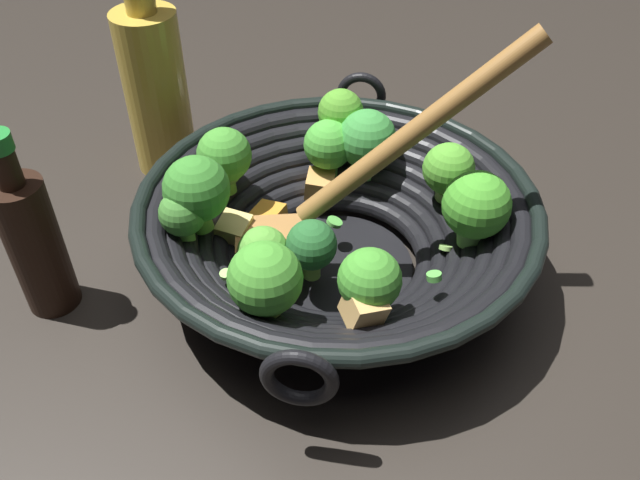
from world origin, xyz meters
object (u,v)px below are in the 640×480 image
Objects in this scene: wok at (335,221)px; garlic_bulb at (309,121)px; cooking_oil_bottle at (155,87)px; soy_sauce_bottle at (34,241)px.

garlic_bulb is at bearing 2.59° from wok.
cooking_oil_bottle is 0.19m from garlic_bulb.
cooking_oil_bottle is at bearing -20.53° from soy_sauce_bottle.
cooking_oil_bottle reaches higher than garlic_bulb.
cooking_oil_bottle is at bearing 42.60° from wok.
soy_sauce_bottle is at bearing 95.07° from wok.
soy_sauce_bottle is (-0.02, 0.26, 0.01)m from wok.
soy_sauce_bottle is 4.12× the size of garlic_bulb.
wok is at bearing -137.40° from cooking_oil_bottle.
wok reaches higher than soy_sauce_bottle.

